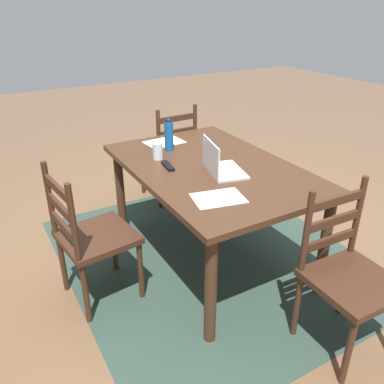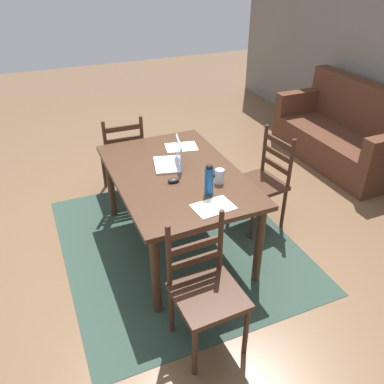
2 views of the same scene
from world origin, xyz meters
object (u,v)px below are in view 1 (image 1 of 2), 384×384
Objects in this scene: dining_table at (211,177)px; laptop at (219,165)px; chair_far_head at (91,237)px; tv_remote at (168,166)px; water_bottle at (169,133)px; drinking_glass at (158,151)px; chair_right_near at (169,154)px; chair_left_near at (348,276)px; computer_mouse at (209,155)px.

dining_table is 0.20m from laptop.
chair_far_head is 5.59× the size of tv_remote.
drinking_glass is at bearing 128.50° from water_bottle.
laptop is (-1.21, 0.23, 0.36)m from chair_right_near.
chair_left_near is 1.59m from water_bottle.
chair_far_head reaches higher than drinking_glass.
dining_table is at bearing -138.78° from drinking_glass.
water_bottle reaches higher than laptop.
drinking_glass is at bearing -85.12° from tv_remote.
water_bottle is 1.51× the size of tv_remote.
chair_far_head reaches higher than tv_remote.
dining_table is at bearing 10.96° from chair_left_near.
chair_right_near reaches higher than computer_mouse.
chair_right_near reaches higher than drinking_glass.
laptop is (0.94, 0.23, 0.36)m from chair_left_near.
laptop is 2.14× the size of tv_remote.
dining_table is 1.65× the size of chair_far_head.
chair_right_near is 9.50× the size of computer_mouse.
water_bottle reaches higher than chair_far_head.
chair_left_near is 1.33m from tv_remote.
water_bottle reaches higher than tv_remote.
computer_mouse is 0.35m from tv_remote.
laptop reaches higher than drinking_glass.
tv_remote is (-0.18, 0.01, -0.05)m from drinking_glass.
drinking_glass is at bearing 29.15° from laptop.
chair_left_near is 7.91× the size of drinking_glass.
laptop is 0.57m from water_bottle.
tv_remote is (-0.02, 0.35, -0.01)m from computer_mouse.
laptop is at bearing 13.75° from chair_left_near.
chair_far_head is 2.62× the size of laptop.
chair_right_near is 5.59× the size of tv_remote.
dining_table is 9.23× the size of tv_remote.
water_bottle reaches higher than dining_table.
chair_right_near is 1.00× the size of chair_left_near.
water_bottle is 0.36m from tv_remote.
laptop is at bearing 170.32° from dining_table.
tv_remote is at bearing 21.91° from chair_left_near.
chair_right_near is 1.54m from chair_far_head.
chair_left_near is at bearing -172.23° from computer_mouse.
chair_right_near is 2.15m from chair_left_near.
laptop is (-0.13, 0.02, 0.15)m from dining_table.
dining_table is at bearing -165.14° from water_bottle.
chair_left_near is 1.27m from computer_mouse.
water_bottle is 0.21m from drinking_glass.
drinking_glass is 0.71× the size of tv_remote.
chair_far_head reaches higher than computer_mouse.
chair_right_near and chair_far_head have the same top height.
dining_table is 0.91m from chair_far_head.
chair_far_head is at bearing 45.71° from chair_left_near.
drinking_glass is (0.31, -0.62, 0.36)m from chair_far_head.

